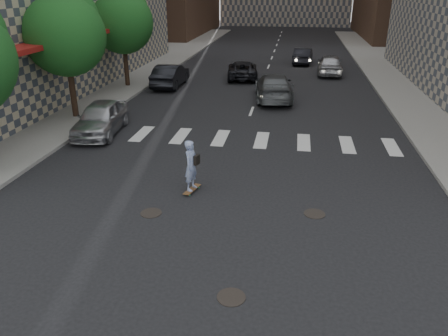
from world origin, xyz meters
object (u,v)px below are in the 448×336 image
object	(u,v)px
silver_sedan	(101,118)
traffic_car_a	(170,75)
traffic_car_c	(242,70)
tree_c	(124,19)
traffic_car_e	(303,56)
tree_b	(67,31)
traffic_car_b	(274,87)
skateboarder	(191,166)
traffic_car_d	(330,64)

from	to	relation	value
silver_sedan	traffic_car_a	size ratio (longest dim) A/B	0.97
traffic_car_c	traffic_car_a	bearing A→B (deg)	30.20
traffic_car_a	traffic_car_c	xyz separation A→B (m)	(4.81, 3.65, -0.12)
tree_c	traffic_car_a	xyz separation A→B (m)	(2.95, 0.60, -3.85)
traffic_car_a	traffic_car_e	world-z (taller)	traffic_car_a
tree_b	tree_c	xyz separation A→B (m)	(0.00, 8.00, 0.00)
tree_c	traffic_car_b	world-z (taller)	tree_c
skateboarder	traffic_car_c	world-z (taller)	skateboarder
silver_sedan	traffic_car_a	world-z (taller)	traffic_car_a
traffic_car_a	traffic_car_b	bearing A→B (deg)	160.48
traffic_car_b	traffic_car_e	bearing A→B (deg)	-104.38
traffic_car_e	tree_b	bearing A→B (deg)	63.36
tree_b	silver_sedan	size ratio (longest dim) A/B	1.41
traffic_car_a	traffic_car_e	bearing A→B (deg)	-130.07
tree_b	skateboarder	bearing A→B (deg)	-44.02
tree_b	traffic_car_d	world-z (taller)	tree_b
skateboarder	traffic_car_a	size ratio (longest dim) A/B	0.40
traffic_car_b	traffic_car_a	bearing A→B (deg)	-25.98
traffic_car_d	tree_c	bearing A→B (deg)	27.78
tree_c	silver_sedan	distance (m)	11.31
tree_c	traffic_car_b	xyz separation A→B (m)	(10.55, -2.07, -3.83)
silver_sedan	traffic_car_b	size ratio (longest dim) A/B	0.83
tree_b	traffic_car_e	bearing A→B (deg)	58.01
traffic_car_c	traffic_car_d	size ratio (longest dim) A/B	1.00
tree_b	traffic_car_c	world-z (taller)	tree_b
tree_b	traffic_car_c	size ratio (longest dim) A/B	1.36
tree_b	silver_sedan	distance (m)	5.13
traffic_car_a	silver_sedan	bearing A→B (deg)	87.27
traffic_car_c	traffic_car_e	world-z (taller)	traffic_car_e
traffic_car_a	traffic_car_e	size ratio (longest dim) A/B	1.11
tree_c	traffic_car_d	xyz separation A→B (m)	(14.63, 7.06, -3.82)
tree_b	skateboarder	world-z (taller)	tree_b
tree_c	traffic_car_d	size ratio (longest dim) A/B	1.36
silver_sedan	traffic_car_a	xyz separation A→B (m)	(0.50, 10.95, 0.00)
traffic_car_a	traffic_car_c	world-z (taller)	traffic_car_a
tree_c	traffic_car_e	size ratio (longest dim) A/B	1.51
skateboarder	silver_sedan	distance (m)	8.32
tree_b	traffic_car_b	world-z (taller)	tree_b
tree_c	traffic_car_e	distance (m)	17.73
traffic_car_a	traffic_car_b	size ratio (longest dim) A/B	0.86
traffic_car_d	traffic_car_e	bearing A→B (deg)	-64.32
traffic_car_e	tree_c	bearing A→B (deg)	49.17
silver_sedan	traffic_car_d	size ratio (longest dim) A/B	0.97
traffic_car_b	traffic_car_d	distance (m)	10.00
traffic_car_b	traffic_car_d	xyz separation A→B (m)	(4.08, 9.13, 0.01)
tree_c	traffic_car_b	bearing A→B (deg)	-11.11
tree_c	skateboarder	distance (m)	18.57
traffic_car_c	traffic_car_e	size ratio (longest dim) A/B	1.11
tree_b	traffic_car_a	xyz separation A→B (m)	(2.95, 8.60, -3.85)
traffic_car_a	traffic_car_b	distance (m)	8.05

